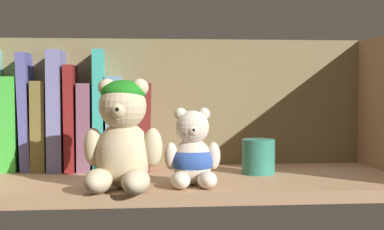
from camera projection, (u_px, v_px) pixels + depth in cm
name	position (u px, v px, depth cm)	size (l,w,h in cm)	color
shelf_board	(180.00, 183.00, 103.40)	(75.63, 31.65, 2.00)	#A87F5B
shelf_back_panel	(174.00, 107.00, 119.10)	(78.03, 1.20, 26.99)	olive
book_1	(11.00, 123.00, 112.21)	(3.42, 10.14, 17.46)	green
book_2	(27.00, 112.00, 112.41)	(1.81, 10.15, 21.83)	#4C4E91
book_3	(41.00, 125.00, 112.80)	(2.57, 11.33, 16.66)	brown
book_4	(58.00, 110.00, 112.96)	(2.67, 13.53, 22.29)	slate
book_5	(72.00, 117.00, 113.30)	(1.74, 14.73, 19.55)	maroon
book_6	(86.00, 126.00, 113.63)	(2.42, 12.74, 16.23)	#754C60
book_7	(99.00, 110.00, 113.74)	(1.93, 12.08, 22.46)	teal
book_8	(114.00, 122.00, 114.14)	(2.91, 12.80, 17.53)	#6B91B5
book_9	(129.00, 128.00, 114.46)	(1.62, 9.65, 15.53)	tan
book_10	(142.00, 125.00, 114.71)	(2.75, 12.90, 16.31)	maroon
teddy_bear_larger	(122.00, 137.00, 91.09)	(12.56, 13.08, 16.89)	beige
teddy_bear_smaller	(192.00, 155.00, 94.56)	(8.96, 9.33, 12.34)	beige
pillar_candle	(258.00, 157.00, 107.00)	(5.90, 5.90, 6.23)	#2D7A66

